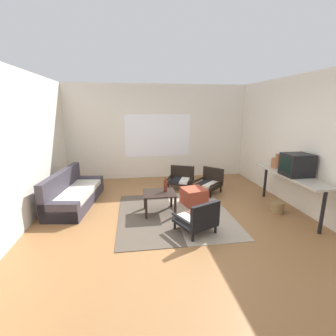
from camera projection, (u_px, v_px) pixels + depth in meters
ground_plane at (175, 221)px, 4.53m from camera, size 7.80×7.80×0.00m
far_wall_with_window at (158, 132)px, 7.15m from camera, size 5.60×0.13×2.70m
side_wall_right at (304, 143)px, 4.87m from camera, size 0.12×6.60×2.70m
side_wall_left at (18, 150)px, 4.12m from camera, size 0.12×6.60×2.70m
area_rug at (174, 214)px, 4.79m from camera, size 2.17×2.34×0.01m
couch at (73, 194)px, 5.26m from camera, size 0.96×1.98×0.73m
coffee_table at (159, 196)px, 4.80m from camera, size 0.63×0.55×0.43m
armchair_by_window at (181, 178)px, 6.32m from camera, size 0.78×0.73×0.56m
armchair_striped_foreground at (198, 219)px, 4.02m from camera, size 0.76×0.76×0.58m
armchair_corner at (209, 182)px, 6.01m from camera, size 0.82×0.82×0.59m
ottoman_orange at (194, 196)px, 5.27m from camera, size 0.57×0.57×0.36m
console_shelf at (291, 178)px, 4.75m from camera, size 0.44×1.89×0.79m
crt_television at (297, 165)px, 4.56m from camera, size 0.48×0.43×0.42m
clay_vase at (277, 163)px, 5.18m from camera, size 0.26×0.26×0.30m
glass_bottle at (165, 185)px, 4.81m from camera, size 0.07×0.07×0.29m
wicker_basket at (277, 207)px, 4.87m from camera, size 0.26×0.26×0.23m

